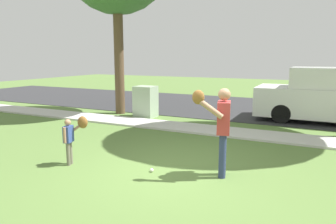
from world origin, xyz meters
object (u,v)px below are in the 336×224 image
Objects in this scene: person_adult at (221,123)px; utility_cabinet at (146,102)px; person_child at (73,134)px; parked_van_white at (333,97)px; baseball at (152,170)px.

utility_cabinet is (-4.26, 4.56, -0.45)m from person_adult.
person_adult is 6.26m from utility_cabinet.
utility_cabinet is at bearing 89.49° from person_child.
baseball is at bearing -115.86° from parked_van_white.
parked_van_white reaches higher than person_child.
person_adult is at bearing 16.38° from baseball.
person_adult reaches higher than baseball.
parked_van_white is (5.02, 7.15, 0.23)m from person_child.
utility_cabinet is (-2.98, 4.94, 0.55)m from baseball.
person_adult is at bearing -46.98° from utility_cabinet.
person_child is at bearing -76.40° from utility_cabinet.
person_child is (-2.99, -0.69, -0.37)m from person_adult.
person_adult is 1.44× the size of utility_cabinet.
baseball is 0.06× the size of utility_cabinet.
utility_cabinet reaches higher than person_child.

